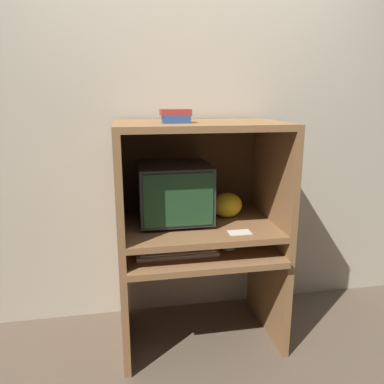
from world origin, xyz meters
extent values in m
plane|color=brown|center=(0.00, 0.00, 0.00)|extent=(12.00, 12.00, 0.00)
cube|color=#B2A893|center=(0.00, 0.73, 1.30)|extent=(6.00, 0.06, 2.60)
cube|color=brown|center=(-0.47, 0.33, 0.32)|extent=(0.04, 0.67, 0.64)
cube|color=brown|center=(0.47, 0.33, 0.32)|extent=(0.04, 0.67, 0.64)
cube|color=brown|center=(0.00, 0.19, 0.62)|extent=(0.90, 0.44, 0.04)
cube|color=brown|center=(-0.47, 0.33, 0.71)|extent=(0.04, 0.67, 0.14)
cube|color=brown|center=(0.47, 0.33, 0.71)|extent=(0.04, 0.67, 0.14)
cube|color=brown|center=(0.00, 0.33, 0.76)|extent=(0.90, 0.67, 0.04)
cube|color=brown|center=(-0.47, 0.33, 1.08)|extent=(0.04, 0.67, 0.62)
cube|color=brown|center=(0.47, 0.33, 1.08)|extent=(0.04, 0.67, 0.62)
cube|color=brown|center=(0.00, 0.33, 1.37)|extent=(0.90, 0.67, 0.04)
cube|color=#48321E|center=(0.00, 0.65, 1.08)|extent=(0.90, 0.01, 0.62)
cylinder|color=#333338|center=(-0.14, 0.40, 0.78)|extent=(0.23, 0.23, 0.02)
cube|color=#333338|center=(-0.14, 0.40, 0.96)|extent=(0.43, 0.41, 0.34)
cube|color=#1E4223|center=(-0.14, 0.20, 0.96)|extent=(0.39, 0.01, 0.30)
cube|color=beige|center=(-0.16, 0.21, 0.65)|extent=(0.47, 0.17, 0.02)
cube|color=silver|center=(-0.16, 0.21, 0.66)|extent=(0.44, 0.13, 0.01)
ellipsoid|color=#B7B7B7|center=(0.16, 0.19, 0.65)|extent=(0.07, 0.05, 0.03)
ellipsoid|color=gold|center=(0.20, 0.42, 0.85)|extent=(0.20, 0.15, 0.16)
cube|color=navy|center=(-0.15, 0.24, 1.41)|extent=(0.15, 0.11, 0.04)
cube|color=maroon|center=(-0.15, 0.25, 1.45)|extent=(0.16, 0.11, 0.03)
cube|color=beige|center=(0.20, 0.12, 0.78)|extent=(0.13, 0.08, 0.00)
camera|label=1|loc=(-0.44, -1.81, 1.52)|focal=35.00mm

